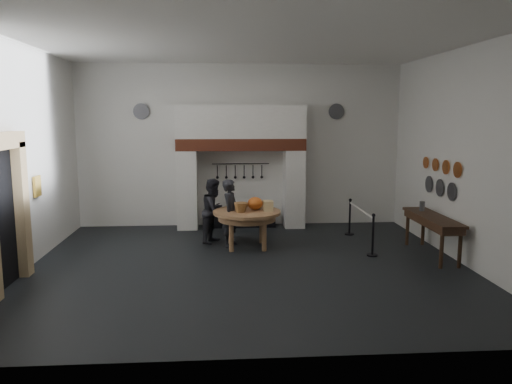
{
  "coord_description": "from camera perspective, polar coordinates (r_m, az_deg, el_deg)",
  "views": [
    {
      "loc": [
        -0.54,
        -9.99,
        3.09
      ],
      "look_at": [
        0.25,
        1.3,
        1.35
      ],
      "focal_mm": 35.0,
      "sensor_mm": 36.0,
      "label": 1
    }
  ],
  "objects": [
    {
      "name": "pumpkin",
      "position": [
        11.79,
        -0.1,
        -1.32
      ],
      "size": [
        0.36,
        0.36,
        0.31
      ],
      "primitive_type": "ellipsoid",
      "color": "#D24A1D",
      "rests_on": "work_table"
    },
    {
      "name": "copper_pan_b",
      "position": [
        11.9,
        20.88,
        2.67
      ],
      "size": [
        0.03,
        0.32,
        0.32
      ],
      "primitive_type": "cylinder",
      "rotation": [
        0.0,
        1.57,
        0.0
      ],
      "color": "#C6662D",
      "rests_on": "wall_right"
    },
    {
      "name": "wicker_basket",
      "position": [
        11.54,
        -1.75,
        -1.77
      ],
      "size": [
        0.39,
        0.39,
        0.22
      ],
      "primitive_type": "cone",
      "rotation": [
        3.14,
        0.0,
        0.26
      ],
      "color": "#A4643C",
      "rests_on": "work_table"
    },
    {
      "name": "cheese_block_big",
      "position": [
        11.68,
        1.42,
        -1.59
      ],
      "size": [
        0.22,
        0.22,
        0.24
      ],
      "primitive_type": "cube",
      "color": "#D2B87D",
      "rests_on": "work_table"
    },
    {
      "name": "chimney_hood",
      "position": [
        13.65,
        -1.76,
        8.03
      ],
      "size": [
        3.5,
        0.7,
        0.9
      ],
      "primitive_type": "cube",
      "color": "silver",
      "rests_on": "hearth_brick_band"
    },
    {
      "name": "barrier_post_near",
      "position": [
        11.37,
        13.21,
        -4.92
      ],
      "size": [
        0.05,
        0.05,
        0.9
      ],
      "primitive_type": "cylinder",
      "color": "black",
      "rests_on": "floor"
    },
    {
      "name": "wall_plaque",
      "position": [
        11.57,
        -23.72,
        0.6
      ],
      "size": [
        0.05,
        0.34,
        0.44
      ],
      "primitive_type": "cube",
      "color": "gold",
      "rests_on": "wall_left"
    },
    {
      "name": "wall_right",
      "position": [
        11.22,
        22.75,
        3.77
      ],
      "size": [
        0.02,
        8.0,
        4.5
      ],
      "primitive_type": "cube",
      "color": "silver",
      "rests_on": "floor"
    },
    {
      "name": "wall_back",
      "position": [
        14.02,
        -1.8,
        5.31
      ],
      "size": [
        9.0,
        0.02,
        4.5
      ],
      "primitive_type": "cube",
      "color": "silver",
      "rests_on": "floor"
    },
    {
      "name": "door_lintel",
      "position": [
        9.78,
        -27.23,
        5.2
      ],
      "size": [
        0.22,
        1.7,
        0.3
      ],
      "primitive_type": "cube",
      "color": "tan",
      "rests_on": "door_jamb_near"
    },
    {
      "name": "copper_pan_a",
      "position": [
        11.41,
        22.03,
        2.37
      ],
      "size": [
        0.03,
        0.34,
        0.34
      ],
      "primitive_type": "cylinder",
      "rotation": [
        0.0,
        1.57,
        0.0
      ],
      "color": "#C6662D",
      "rests_on": "wall_right"
    },
    {
      "name": "pewter_plate_right",
      "position": [
        12.73,
        19.16,
        0.85
      ],
      "size": [
        0.03,
        0.4,
        0.4
      ],
      "primitive_type": "cylinder",
      "rotation": [
        0.0,
        1.57,
        0.0
      ],
      "color": "#4C4C51",
      "rests_on": "wall_right"
    },
    {
      "name": "pewter_jug",
      "position": [
        12.18,
        18.45,
        -1.54
      ],
      "size": [
        0.12,
        0.12,
        0.22
      ],
      "primitive_type": "cylinder",
      "color": "#4E4E53",
      "rests_on": "side_table"
    },
    {
      "name": "pewter_plate_mid",
      "position": [
        12.18,
        20.26,
        0.46
      ],
      "size": [
        0.03,
        0.4,
        0.4
      ],
      "primitive_type": "cylinder",
      "rotation": [
        0.0,
        1.57,
        0.0
      ],
      "color": "#4C4C51",
      "rests_on": "wall_right"
    },
    {
      "name": "pewter_plate_left",
      "position": [
        11.65,
        21.47,
        0.04
      ],
      "size": [
        0.03,
        0.4,
        0.4
      ],
      "primitive_type": "cylinder",
      "rotation": [
        0.0,
        1.57,
        0.0
      ],
      "color": "#4C4C51",
      "rests_on": "wall_right"
    },
    {
      "name": "visitor_near",
      "position": [
        11.82,
        -2.9,
        -2.43
      ],
      "size": [
        0.56,
        0.68,
        1.61
      ],
      "primitive_type": "imported",
      "rotation": [
        0.0,
        0.0,
        1.22
      ],
      "color": "black",
      "rests_on": "floor"
    },
    {
      "name": "door_recess",
      "position": [
        9.98,
        -27.14,
        -2.86
      ],
      "size": [
        0.04,
        1.1,
        2.5
      ],
      "primitive_type": "cube",
      "color": "black",
      "rests_on": "floor"
    },
    {
      "name": "copper_pan_d",
      "position": [
        12.9,
        18.84,
        3.21
      ],
      "size": [
        0.03,
        0.28,
        0.28
      ],
      "primitive_type": "cylinder",
      "rotation": [
        0.0,
        1.57,
        0.0
      ],
      "color": "#C6662D",
      "rests_on": "wall_right"
    },
    {
      "name": "chimney_pier_left",
      "position": [
        13.82,
        -7.85,
        0.28
      ],
      "size": [
        0.55,
        0.7,
        2.15
      ],
      "primitive_type": "cube",
      "color": "silver",
      "rests_on": "floor"
    },
    {
      "name": "chimney_pier_right",
      "position": [
        13.93,
        4.35,
        0.4
      ],
      "size": [
        0.55,
        0.7,
        2.15
      ],
      "primitive_type": "cube",
      "color": "silver",
      "rests_on": "floor"
    },
    {
      "name": "ceiling",
      "position": [
        10.1,
        -0.94,
        16.76
      ],
      "size": [
        9.0,
        8.0,
        0.02
      ],
      "primitive_type": "cube",
      "color": "silver",
      "rests_on": "wall_back"
    },
    {
      "name": "pewter_plate_back_right",
      "position": [
        14.32,
        9.18,
        9.07
      ],
      "size": [
        0.44,
        0.03,
        0.44
      ],
      "primitive_type": "cylinder",
      "rotation": [
        1.57,
        0.0,
        0.0
      ],
      "color": "#4C4C51",
      "rests_on": "wall_back"
    },
    {
      "name": "door_jamb_far",
      "position": [
        10.57,
        -25.24,
        -1.85
      ],
      "size": [
        0.22,
        0.3,
        2.6
      ],
      "primitive_type": "cube",
      "color": "tan",
      "rests_on": "floor"
    },
    {
      "name": "floor",
      "position": [
        10.47,
        -0.88,
        -8.42
      ],
      "size": [
        9.0,
        8.0,
        0.02
      ],
      "primitive_type": "cube",
      "color": "black",
      "rests_on": "ground"
    },
    {
      "name": "utensil_rail",
      "position": [
        13.98,
        -1.78,
        3.24
      ],
      "size": [
        1.6,
        0.02,
        0.02
      ],
      "primitive_type": "cylinder",
      "rotation": [
        0.0,
        1.57,
        0.0
      ],
      "color": "black",
      "rests_on": "wall_back"
    },
    {
      "name": "copper_pan_c",
      "position": [
        12.4,
        19.82,
        2.95
      ],
      "size": [
        0.03,
        0.3,
        0.3
      ],
      "primitive_type": "cylinder",
      "rotation": [
        0.0,
        1.57,
        0.0
      ],
      "color": "#C6662D",
      "rests_on": "wall_right"
    },
    {
      "name": "work_table",
      "position": [
        11.72,
        -1.04,
        -2.33
      ],
      "size": [
        1.94,
        1.94,
        0.07
      ],
      "primitive_type": "cylinder",
      "rotation": [
        0.0,
        0.0,
        0.26
      ],
      "color": "#A6754E",
      "rests_on": "floor"
    },
    {
      "name": "iron_range",
      "position": [
        14.01,
        -1.72,
        -2.96
      ],
      "size": [
        1.9,
        0.45,
        0.5
      ],
      "primitive_type": "cube",
      "color": "black",
      "rests_on": "floor"
    },
    {
      "name": "visitor_far",
      "position": [
        12.21,
        -4.82,
        -2.15
      ],
      "size": [
        0.85,
        0.94,
        1.58
      ],
      "primitive_type": "imported",
      "rotation": [
        0.0,
        0.0,
        1.16
      ],
      "color": "black",
      "rests_on": "floor"
    },
    {
      "name": "cheese_block_small",
      "position": [
        11.97,
        1.19,
        -1.43
      ],
      "size": [
        0.18,
        0.18,
        0.2
      ],
      "primitive_type": "cube",
      "color": "#D1B87C",
      "rests_on": "work_table"
    },
    {
      "name": "hearth_brick_band",
      "position": [
        13.67,
        -1.75,
        5.47
      ],
      "size": [
        3.5,
        0.72,
        0.32
      ],
      "primitive_type": "cube",
      "color": "#9E442B",
      "rests_on": "chimney_pier_left"
    },
    {
      "name": "wall_left",
      "position": [
        10.78,
        -25.6,
        3.42
      ],
      "size": [
        0.02,
        8.0,
        4.5
      ],
      "primitive_type": "cube",
      "color": "silver",
      "rests_on": "floor"
    },
    {
      "name": "barrier_post_far",
      "position": [
        13.24,
        10.67,
        -2.91
      ],
      "size": [
        0.05,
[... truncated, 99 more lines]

